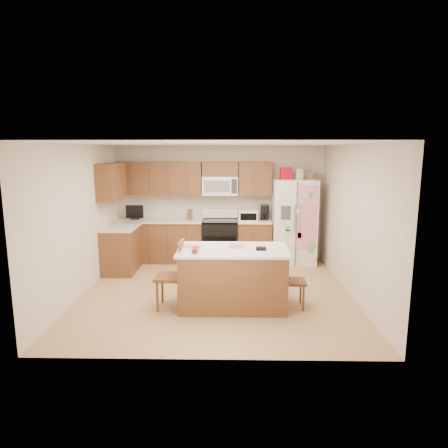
{
  "coord_description": "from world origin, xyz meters",
  "views": [
    {
      "loc": [
        0.25,
        -6.52,
        2.39
      ],
      "look_at": [
        0.12,
        0.35,
        1.12
      ],
      "focal_mm": 32.0,
      "sensor_mm": 36.0,
      "label": 1
    }
  ],
  "objects_px": {
    "windsor_chair_left": "(172,276)",
    "windsor_chair_back": "(232,270)",
    "windsor_chair_right": "(292,281)",
    "refrigerator": "(294,221)",
    "island": "(233,277)",
    "stove": "(220,240)"
  },
  "relations": [
    {
      "from": "stove",
      "to": "windsor_chair_left",
      "type": "height_order",
      "value": "stove"
    },
    {
      "from": "stove",
      "to": "windsor_chair_left",
      "type": "bearing_deg",
      "value": -104.25
    },
    {
      "from": "island",
      "to": "windsor_chair_left",
      "type": "xyz_separation_m",
      "value": [
        -0.94,
        -0.08,
        0.03
      ]
    },
    {
      "from": "refrigerator",
      "to": "windsor_chair_right",
      "type": "height_order",
      "value": "refrigerator"
    },
    {
      "from": "refrigerator",
      "to": "island",
      "type": "xyz_separation_m",
      "value": [
        -1.3,
        -2.48,
        -0.46
      ]
    },
    {
      "from": "windsor_chair_back",
      "to": "windsor_chair_right",
      "type": "height_order",
      "value": "windsor_chair_right"
    },
    {
      "from": "windsor_chair_left",
      "to": "windsor_chair_back",
      "type": "height_order",
      "value": "windsor_chair_left"
    },
    {
      "from": "windsor_chair_back",
      "to": "windsor_chair_left",
      "type": "bearing_deg",
      "value": -144.6
    },
    {
      "from": "refrigerator",
      "to": "island",
      "type": "height_order",
      "value": "refrigerator"
    },
    {
      "from": "windsor_chair_left",
      "to": "windsor_chair_back",
      "type": "relative_size",
      "value": 1.21
    },
    {
      "from": "island",
      "to": "windsor_chair_right",
      "type": "relative_size",
      "value": 1.9
    },
    {
      "from": "stove",
      "to": "windsor_chair_right",
      "type": "height_order",
      "value": "stove"
    },
    {
      "from": "refrigerator",
      "to": "windsor_chair_back",
      "type": "bearing_deg",
      "value": -124.65
    },
    {
      "from": "windsor_chair_back",
      "to": "windsor_chair_right",
      "type": "relative_size",
      "value": 0.98
    },
    {
      "from": "island",
      "to": "refrigerator",
      "type": "bearing_deg",
      "value": 62.35
    },
    {
      "from": "windsor_chair_right",
      "to": "windsor_chair_left",
      "type": "bearing_deg",
      "value": -178.25
    },
    {
      "from": "refrigerator",
      "to": "windsor_chair_back",
      "type": "xyz_separation_m",
      "value": [
        -1.32,
        -1.91,
        -0.51
      ]
    },
    {
      "from": "refrigerator",
      "to": "island",
      "type": "bearing_deg",
      "value": -117.65
    },
    {
      "from": "stove",
      "to": "windsor_chair_left",
      "type": "distance_m",
      "value": 2.71
    },
    {
      "from": "refrigerator",
      "to": "windsor_chair_right",
      "type": "distance_m",
      "value": 2.58
    },
    {
      "from": "stove",
      "to": "windsor_chair_left",
      "type": "relative_size",
      "value": 1.08
    },
    {
      "from": "stove",
      "to": "refrigerator",
      "type": "distance_m",
      "value": 1.63
    }
  ]
}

